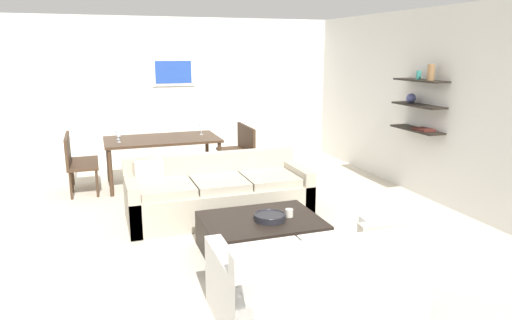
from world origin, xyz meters
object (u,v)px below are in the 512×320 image
Objects in this scene: dining_chair_right_near at (244,150)px; coffee_table at (261,236)px; loveseat_white at (317,280)px; dining_chair_left_far at (77,156)px; candle_jar at (289,213)px; decorative_bowl at (270,217)px; wine_glass_left_near at (119,134)px; dining_chair_right_far at (236,145)px; wine_glass_right_far at (201,127)px; dining_table at (162,142)px; wine_glass_left_far at (118,131)px; dining_chair_left_near at (76,162)px; sofa_beige at (218,195)px.

coffee_table is at bearing -103.96° from dining_chair_right_near.
dining_chair_left_far reaches higher than loveseat_white.
candle_jar is 0.10× the size of dining_chair_right_near.
candle_jar is at bearing 7.11° from decorative_bowl.
wine_glass_left_near is at bearing 107.29° from loveseat_white.
wine_glass_right_far reaches higher than dining_chair_right_far.
candle_jar is 0.47× the size of wine_glass_left_near.
decorative_bowl is 0.23m from candle_jar.
wine_glass_left_far is at bearing 169.64° from dining_table.
dining_chair_left_near is at bearing -171.05° from wine_glass_left_near.
coffee_table is 6.61× the size of wine_glass_right_far.
wine_glass_left_near is at bearing 113.66° from coffee_table.
dining_chair_left_far reaches higher than dining_table.
dining_table is (-0.44, 1.78, 0.39)m from sofa_beige.
loveseat_white is at bearing -98.38° from dining_chair_right_far.
wine_glass_right_far is at bearing 90.16° from decorative_bowl.
wine_glass_left_near reaches higher than candle_jar.
dining_chair_right_near is 2.02m from wine_glass_left_far.
dining_chair_right_far is 4.75× the size of wine_glass_left_far.
dining_table reaches higher than coffee_table.
dining_table is at bearing -9.68° from dining_chair_left_far.
decorative_bowl is at bearing -102.27° from dining_chair_right_near.
sofa_beige is 2.63× the size of dining_chair_right_far.
candle_jar is 3.57m from wine_glass_left_far.
coffee_table is 14.56× the size of candle_jar.
dining_chair_left_near is at bearing 138.07° from sofa_beige.
decorative_bowl is at bearing -77.67° from dining_table.
candle_jar is 0.10× the size of dining_chair_left_near.
dining_chair_right_near is (0.69, 2.79, 0.31)m from coffee_table.
wine_glass_left_near reaches higher than dining_table.
decorative_bowl is at bearing -100.67° from dining_chair_right_far.
decorative_bowl is at bearing -65.67° from wine_glass_left_near.
sofa_beige is 2.00m from wine_glass_right_far.
dining_chair_left_near is (-1.29, -0.22, -0.18)m from dining_table.
wine_glass_left_near is (-0.66, -0.12, 0.19)m from dining_table.
dining_chair_left_near is 1.00× the size of dining_chair_left_far.
sofa_beige is at bearing -96.65° from wine_glass_right_far.
wine_glass_left_far reaches higher than dining_table.
wine_glass_left_near is at bearing 114.33° from decorative_bowl.
dining_chair_right_far is at bearing 81.62° from loveseat_white.
dining_chair_left_near is (-1.74, 1.56, 0.21)m from sofa_beige.
dining_chair_left_near reaches higher than sofa_beige.
wine_glass_right_far reaches higher than decorative_bowl.
dining_table reaches higher than candle_jar.
dining_chair_right_near is (1.29, -0.22, -0.18)m from dining_table.
dining_chair_right_far is 4.90× the size of wine_glass_left_near.
loveseat_white is 4.50m from dining_chair_left_near.
wine_glass_left_near is at bearing 177.10° from dining_chair_right_near.
dining_table is (-0.60, 3.01, 0.49)m from coffee_table.
wine_glass_left_near is at bearing 8.95° from dining_chair_left_near.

